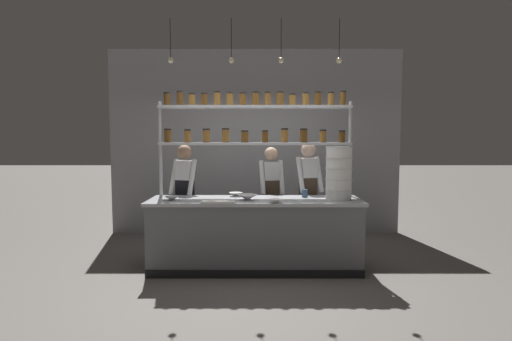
{
  "coord_description": "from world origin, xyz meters",
  "views": [
    {
      "loc": [
        0.01,
        -5.12,
        1.71
      ],
      "look_at": [
        -0.0,
        0.2,
        1.28
      ],
      "focal_mm": 28.0,
      "sensor_mm": 36.0,
      "label": 1
    }
  ],
  "objects_px": {
    "chef_left": "(186,193)",
    "spice_shelf_unit": "(256,126)",
    "prep_bowl_near_right": "(237,194)",
    "serving_cup_front": "(306,193)",
    "chef_right": "(309,191)",
    "prep_bowl_center_back": "(277,201)",
    "prep_bowl_near_left": "(249,197)",
    "chef_center": "(272,193)",
    "container_stack": "(340,173)",
    "prep_bowl_center_front": "(173,198)",
    "cutting_board": "(220,201)"
  },
  "relations": [
    {
      "from": "container_stack",
      "to": "chef_center",
      "type": "bearing_deg",
      "value": 136.11
    },
    {
      "from": "chef_right",
      "to": "prep_bowl_near_right",
      "type": "bearing_deg",
      "value": -176.11
    },
    {
      "from": "container_stack",
      "to": "prep_bowl_near_left",
      "type": "xyz_separation_m",
      "value": [
        -1.17,
        -0.05,
        -0.31
      ]
    },
    {
      "from": "spice_shelf_unit",
      "to": "chef_center",
      "type": "distance_m",
      "value": 1.1
    },
    {
      "from": "prep_bowl_center_front",
      "to": "prep_bowl_center_back",
      "type": "distance_m",
      "value": 1.33
    },
    {
      "from": "serving_cup_front",
      "to": "chef_left",
      "type": "bearing_deg",
      "value": 167.35
    },
    {
      "from": "cutting_board",
      "to": "prep_bowl_near_left",
      "type": "height_order",
      "value": "prep_bowl_near_left"
    },
    {
      "from": "prep_bowl_near_right",
      "to": "serving_cup_front",
      "type": "relative_size",
      "value": 1.8
    },
    {
      "from": "container_stack",
      "to": "prep_bowl_center_back",
      "type": "height_order",
      "value": "container_stack"
    },
    {
      "from": "prep_bowl_center_front",
      "to": "prep_bowl_center_back",
      "type": "bearing_deg",
      "value": -9.35
    },
    {
      "from": "container_stack",
      "to": "prep_bowl_near_left",
      "type": "distance_m",
      "value": 1.22
    },
    {
      "from": "prep_bowl_near_left",
      "to": "prep_bowl_center_front",
      "type": "bearing_deg",
      "value": -179.17
    },
    {
      "from": "container_stack",
      "to": "prep_bowl_near_left",
      "type": "height_order",
      "value": "container_stack"
    },
    {
      "from": "container_stack",
      "to": "cutting_board",
      "type": "bearing_deg",
      "value": -171.33
    },
    {
      "from": "prep_bowl_near_left",
      "to": "prep_bowl_near_right",
      "type": "relative_size",
      "value": 1.37
    },
    {
      "from": "prep_bowl_near_left",
      "to": "prep_bowl_center_back",
      "type": "height_order",
      "value": "prep_bowl_near_left"
    },
    {
      "from": "prep_bowl_center_back",
      "to": "serving_cup_front",
      "type": "distance_m",
      "value": 0.64
    },
    {
      "from": "spice_shelf_unit",
      "to": "prep_bowl_center_front",
      "type": "height_order",
      "value": "spice_shelf_unit"
    },
    {
      "from": "serving_cup_front",
      "to": "cutting_board",
      "type": "bearing_deg",
      "value": -158.25
    },
    {
      "from": "spice_shelf_unit",
      "to": "cutting_board",
      "type": "xyz_separation_m",
      "value": [
        -0.45,
        -0.59,
        -0.94
      ]
    },
    {
      "from": "prep_bowl_center_back",
      "to": "prep_bowl_near_right",
      "type": "bearing_deg",
      "value": 131.77
    },
    {
      "from": "chef_center",
      "to": "prep_bowl_center_back",
      "type": "bearing_deg",
      "value": -100.1
    },
    {
      "from": "chef_left",
      "to": "spice_shelf_unit",
      "type": "bearing_deg",
      "value": 4.53
    },
    {
      "from": "chef_right",
      "to": "prep_bowl_near_left",
      "type": "bearing_deg",
      "value": -156.43
    },
    {
      "from": "spice_shelf_unit",
      "to": "cutting_board",
      "type": "relative_size",
      "value": 6.58
    },
    {
      "from": "prep_bowl_center_front",
      "to": "prep_bowl_near_left",
      "type": "bearing_deg",
      "value": 0.83
    },
    {
      "from": "serving_cup_front",
      "to": "prep_bowl_center_back",
      "type": "bearing_deg",
      "value": -130.32
    },
    {
      "from": "spice_shelf_unit",
      "to": "serving_cup_front",
      "type": "distance_m",
      "value": 1.13
    },
    {
      "from": "prep_bowl_center_back",
      "to": "spice_shelf_unit",
      "type": "bearing_deg",
      "value": 111.79
    },
    {
      "from": "container_stack",
      "to": "prep_bowl_center_front",
      "type": "relative_size",
      "value": 3.64
    },
    {
      "from": "chef_left",
      "to": "cutting_board",
      "type": "bearing_deg",
      "value": -38.18
    },
    {
      "from": "prep_bowl_center_back",
      "to": "prep_bowl_near_right",
      "type": "distance_m",
      "value": 0.77
    },
    {
      "from": "prep_bowl_center_back",
      "to": "prep_bowl_near_right",
      "type": "relative_size",
      "value": 0.95
    },
    {
      "from": "prep_bowl_near_left",
      "to": "prep_bowl_center_back",
      "type": "bearing_deg",
      "value": -33.39
    },
    {
      "from": "chef_left",
      "to": "prep_bowl_center_back",
      "type": "xyz_separation_m",
      "value": [
        1.26,
        -0.87,
        0.02
      ]
    },
    {
      "from": "prep_bowl_near_left",
      "to": "prep_bowl_near_right",
      "type": "height_order",
      "value": "prep_bowl_near_left"
    },
    {
      "from": "spice_shelf_unit",
      "to": "prep_bowl_near_left",
      "type": "xyz_separation_m",
      "value": [
        -0.09,
        -0.41,
        -0.92
      ]
    },
    {
      "from": "chef_center",
      "to": "chef_right",
      "type": "xyz_separation_m",
      "value": [
        0.54,
        -0.13,
        0.05
      ]
    },
    {
      "from": "prep_bowl_near_left",
      "to": "prep_bowl_near_right",
      "type": "bearing_deg",
      "value": 115.6
    },
    {
      "from": "serving_cup_front",
      "to": "container_stack",
      "type": "bearing_deg",
      "value": -27.41
    },
    {
      "from": "chef_center",
      "to": "cutting_board",
      "type": "relative_size",
      "value": 3.94
    },
    {
      "from": "chef_right",
      "to": "prep_bowl_center_back",
      "type": "relative_size",
      "value": 9.23
    },
    {
      "from": "chef_left",
      "to": "prep_bowl_center_front",
      "type": "relative_size",
      "value": 8.62
    },
    {
      "from": "spice_shelf_unit",
      "to": "prep_bowl_center_front",
      "type": "bearing_deg",
      "value": -158.25
    },
    {
      "from": "chef_left",
      "to": "chef_right",
      "type": "height_order",
      "value": "chef_right"
    },
    {
      "from": "spice_shelf_unit",
      "to": "container_stack",
      "type": "height_order",
      "value": "spice_shelf_unit"
    },
    {
      "from": "prep_bowl_near_right",
      "to": "chef_center",
      "type": "bearing_deg",
      "value": 45.49
    },
    {
      "from": "chef_center",
      "to": "container_stack",
      "type": "bearing_deg",
      "value": -54.63
    },
    {
      "from": "container_stack",
      "to": "prep_bowl_near_left",
      "type": "bearing_deg",
      "value": -177.61
    },
    {
      "from": "prep_bowl_near_right",
      "to": "container_stack",
      "type": "bearing_deg",
      "value": -12.48
    }
  ]
}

